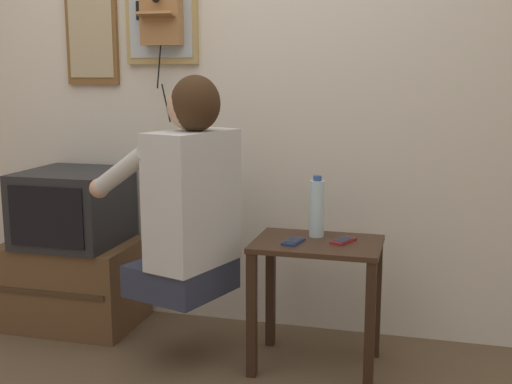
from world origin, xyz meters
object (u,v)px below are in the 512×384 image
television (73,207)px  cell_phone_held (293,241)px  wall_phone_antique (162,5)px  cell_phone_spare (343,241)px  framed_picture (92,34)px  water_bottle (317,208)px  person (188,196)px

television → cell_phone_held: bearing=-10.2°
wall_phone_antique → cell_phone_held: 1.34m
wall_phone_antique → cell_phone_spare: wall_phone_antique is taller
framed_picture → water_bottle: size_ratio=1.88×
wall_phone_antique → cell_phone_spare: 1.45m
framed_picture → water_bottle: bearing=-14.8°
framed_picture → cell_phone_held: 1.54m
person → cell_phone_held: size_ratio=7.09×
cell_phone_spare → water_bottle: water_bottle is taller
wall_phone_antique → cell_phone_spare: size_ratio=5.76×
television → cell_phone_held: size_ratio=3.66×
water_bottle → framed_picture: bearing=165.2°
wall_phone_antique → cell_phone_spare: bearing=-20.2°
cell_phone_held → water_bottle: (0.08, 0.14, 0.12)m
wall_phone_antique → water_bottle: wall_phone_antique is taller
framed_picture → cell_phone_spare: size_ratio=3.70×
wall_phone_antique → cell_phone_held: wall_phone_antique is taller
wall_phone_antique → person: bearing=-58.0°
television → wall_phone_antique: bearing=26.7°
wall_phone_antique → framed_picture: wall_phone_antique is taller
television → cell_phone_held: television is taller
cell_phone_spare → wall_phone_antique: bearing=-175.1°
framed_picture → cell_phone_held: framed_picture is taller
person → water_bottle: 0.56m
person → cell_phone_spare: bearing=-60.3°
person → cell_phone_held: (0.45, 0.06, -0.19)m
television → cell_phone_spare: 1.38m
cell_phone_spare → television: bearing=-160.8°
television → water_bottle: 1.25m
framed_picture → water_bottle: 1.50m
cell_phone_spare → water_bottle: bearing=177.2°
cell_phone_spare → framed_picture: bearing=-171.0°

